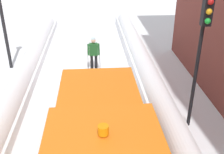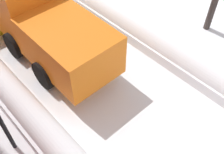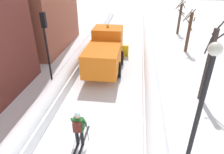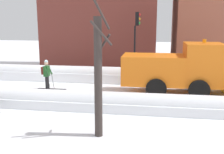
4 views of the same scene
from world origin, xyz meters
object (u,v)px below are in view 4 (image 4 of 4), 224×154
(bare_tree_near, at_px, (98,76))
(skier, at_px, (47,73))
(traffic_light_pole, at_px, (136,33))
(plow_truck, at_px, (177,68))

(bare_tree_near, bearing_deg, skier, -144.30)
(traffic_light_pole, relative_size, bare_tree_near, 0.96)
(plow_truck, distance_m, traffic_light_pole, 4.48)
(skier, distance_m, traffic_light_pole, 6.52)
(plow_truck, relative_size, traffic_light_pole, 1.28)
(skier, xyz_separation_m, bare_tree_near, (6.18, 4.44, 1.21))
(plow_truck, relative_size, skier, 3.31)
(skier, xyz_separation_m, traffic_light_pole, (-3.34, 5.13, 2.26))
(traffic_light_pole, distance_m, bare_tree_near, 9.60)
(traffic_light_pole, bearing_deg, skier, -56.96)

